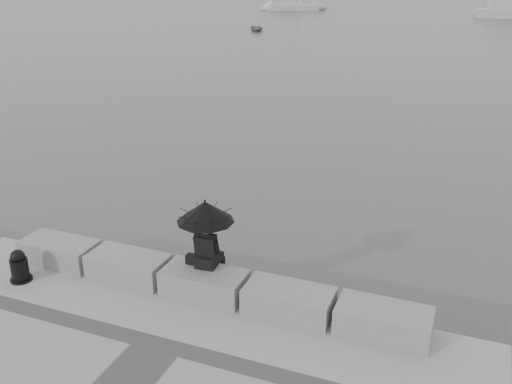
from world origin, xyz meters
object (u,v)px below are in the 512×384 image
at_px(sailboat_left, 293,7).
at_px(dinghy, 256,29).
at_px(seated_person, 205,220).
at_px(mooring_bollard, 20,268).

bearing_deg(sailboat_left, dinghy, -102.40).
xyz_separation_m(sailboat_left, dinghy, (5.31, -27.93, -0.29)).
relative_size(seated_person, dinghy, 0.49).
height_order(mooring_bollard, dinghy, mooring_bollard).
xyz_separation_m(mooring_bollard, sailboat_left, (-19.63, 76.48, -0.26)).
relative_size(seated_person, mooring_bollard, 2.04).
height_order(seated_person, mooring_bollard, seated_person).
height_order(sailboat_left, dinghy, sailboat_left).
xyz_separation_m(seated_person, sailboat_left, (-23.24, 75.38, -1.46)).
distance_m(mooring_bollard, sailboat_left, 78.96).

